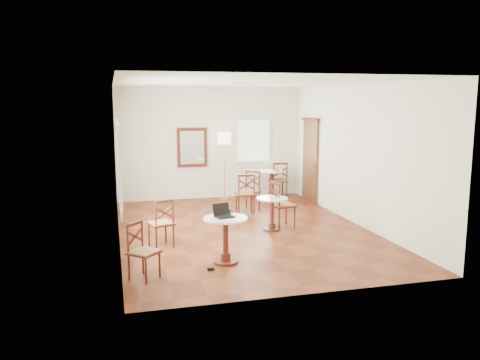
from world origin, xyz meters
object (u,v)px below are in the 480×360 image
at_px(chair_near_a, 161,223).
at_px(mouse, 221,216).
at_px(cafe_table_mid, 272,210).
at_px(chair_back_a, 278,180).
at_px(cafe_table_back, 271,181).
at_px(water_glass, 228,214).
at_px(chair_back_b, 250,191).
at_px(chair_mid_b, 282,205).
at_px(chair_mid_a, 245,194).
at_px(power_adapter, 211,269).
at_px(laptop, 223,214).
at_px(floor_lamp, 224,143).
at_px(navy_mug, 229,212).
at_px(cafe_table_near, 226,235).
at_px(chair_near_b, 143,251).

bearing_deg(chair_near_a, mouse, 108.84).
relative_size(cafe_table_mid, chair_back_a, 0.68).
xyz_separation_m(cafe_table_back, water_glass, (-2.36, -4.89, 0.34)).
distance_m(cafe_table_back, chair_back_b, 1.64).
relative_size(chair_mid_b, chair_back_b, 1.00).
height_order(chair_near_a, chair_mid_a, chair_mid_a).
relative_size(chair_back_a, water_glass, 11.29).
distance_m(chair_back_a, power_adapter, 5.97).
xyz_separation_m(cafe_table_mid, laptop, (-1.42, -1.71, 0.40)).
xyz_separation_m(chair_mid_b, mouse, (-1.73, -1.92, 0.30)).
distance_m(chair_mid_b, floor_lamp, 3.33).
bearing_deg(water_glass, cafe_table_mid, 52.47).
xyz_separation_m(chair_mid_a, floor_lamp, (-0.11, 1.71, 1.06)).
distance_m(cafe_table_mid, chair_mid_a, 1.58).
distance_m(cafe_table_mid, chair_back_b, 1.83).
xyz_separation_m(cafe_table_back, chair_near_a, (-3.34, -3.75, -0.03)).
height_order(floor_lamp, navy_mug, floor_lamp).
xyz_separation_m(cafe_table_near, chair_back_a, (2.61, 4.90, 0.02)).
height_order(chair_back_a, floor_lamp, floor_lamp).
relative_size(chair_near_a, chair_back_a, 0.90).
height_order(chair_back_a, power_adapter, chair_back_a).
xyz_separation_m(cafe_table_back, chair_back_a, (0.20, -0.02, 0.02)).
height_order(cafe_table_back, floor_lamp, floor_lamp).
bearing_deg(mouse, navy_mug, 48.77).
xyz_separation_m(chair_near_b, chair_back_a, (3.97, 5.29, 0.07)).
bearing_deg(chair_mid_b, water_glass, 130.90).
bearing_deg(laptop, chair_near_a, 114.00).
height_order(chair_mid_b, laptop, laptop).
bearing_deg(power_adapter, chair_near_a, 112.97).
height_order(cafe_table_mid, chair_mid_b, chair_mid_b).
bearing_deg(cafe_table_mid, floor_lamp, 94.34).
height_order(water_glass, power_adapter, water_glass).
relative_size(chair_near_b, laptop, 2.45).
bearing_deg(mouse, cafe_table_near, -22.43).
bearing_deg(chair_near_b, laptop, -27.83).
distance_m(cafe_table_near, chair_mid_a, 3.58).
bearing_deg(floor_lamp, chair_mid_a, -86.36).
bearing_deg(floor_lamp, chair_near_a, -118.00).
bearing_deg(cafe_table_back, navy_mug, -116.08).
bearing_deg(chair_near_a, laptop, 110.78).
xyz_separation_m(chair_back_b, navy_mug, (-1.32, -3.40, 0.33)).
bearing_deg(floor_lamp, power_adapter, -105.19).
xyz_separation_m(chair_near_a, mouse, (0.86, -1.14, 0.34)).
height_order(chair_near_b, laptop, laptop).
bearing_deg(chair_near_a, chair_mid_a, -153.25).
xyz_separation_m(cafe_table_near, cafe_table_mid, (1.39, 1.78, -0.06)).
bearing_deg(cafe_table_back, chair_back_b, -126.84).
distance_m(chair_back_b, floor_lamp, 1.83).
distance_m(chair_mid_a, chair_mid_b, 1.47).
height_order(chair_near_a, power_adapter, chair_near_a).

